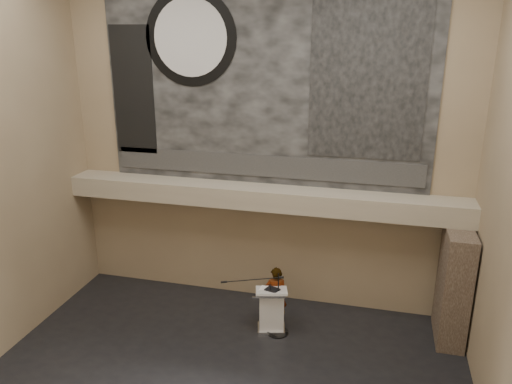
# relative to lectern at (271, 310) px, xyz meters

# --- Properties ---
(wall_back) EXTENTS (10.00, 0.02, 8.50)m
(wall_back) POSITION_rel_lectern_xyz_m (-0.58, 1.59, 3.70)
(wall_back) COLOR #867155
(wall_back) RESTS_ON floor
(wall_front) EXTENTS (10.00, 0.02, 8.50)m
(wall_front) POSITION_rel_lectern_xyz_m (-0.58, -6.41, 3.70)
(wall_front) COLOR #867155
(wall_front) RESTS_ON floor
(soffit) EXTENTS (10.00, 0.80, 0.50)m
(soffit) POSITION_rel_lectern_xyz_m (-0.58, 1.19, 2.40)
(soffit) COLOR gray
(soffit) RESTS_ON wall_back
(sprinkler_left) EXTENTS (0.04, 0.04, 0.06)m
(sprinkler_left) POSITION_rel_lectern_xyz_m (-2.18, 1.14, 2.12)
(sprinkler_left) COLOR #B2893D
(sprinkler_left) RESTS_ON soffit
(sprinkler_right) EXTENTS (0.04, 0.04, 0.06)m
(sprinkler_right) POSITION_rel_lectern_xyz_m (1.32, 1.14, 2.12)
(sprinkler_right) COLOR #B2893D
(sprinkler_right) RESTS_ON soffit
(banner) EXTENTS (8.00, 0.05, 5.00)m
(banner) POSITION_rel_lectern_xyz_m (-0.58, 1.56, 5.15)
(banner) COLOR black
(banner) RESTS_ON wall_back
(banner_text_strip) EXTENTS (7.76, 0.02, 0.55)m
(banner_text_strip) POSITION_rel_lectern_xyz_m (-0.58, 1.52, 3.10)
(banner_text_strip) COLOR #2B2B2B
(banner_text_strip) RESTS_ON banner
(banner_clock_rim) EXTENTS (2.30, 0.02, 2.30)m
(banner_clock_rim) POSITION_rel_lectern_xyz_m (-2.38, 1.52, 6.15)
(banner_clock_rim) COLOR black
(banner_clock_rim) RESTS_ON banner
(banner_clock_face) EXTENTS (1.84, 0.02, 1.84)m
(banner_clock_face) POSITION_rel_lectern_xyz_m (-2.38, 1.50, 6.15)
(banner_clock_face) COLOR silver
(banner_clock_face) RESTS_ON banner
(banner_building_print) EXTENTS (2.60, 0.02, 3.60)m
(banner_building_print) POSITION_rel_lectern_xyz_m (1.82, 1.52, 5.25)
(banner_building_print) COLOR black
(banner_building_print) RESTS_ON banner
(banner_brick_print) EXTENTS (1.10, 0.02, 3.20)m
(banner_brick_print) POSITION_rel_lectern_xyz_m (-3.98, 1.52, 4.85)
(banner_brick_print) COLOR black
(banner_brick_print) RESTS_ON banner
(stone_pier) EXTENTS (0.60, 1.40, 2.70)m
(stone_pier) POSITION_rel_lectern_xyz_m (4.07, 0.74, 0.80)
(stone_pier) COLOR #3F3126
(stone_pier) RESTS_ON floor
(lectern) EXTENTS (0.83, 0.68, 1.14)m
(lectern) POSITION_rel_lectern_xyz_m (0.00, 0.00, 0.00)
(lectern) COLOR silver
(lectern) RESTS_ON floor
(binder) EXTENTS (0.38, 0.34, 0.04)m
(binder) POSITION_rel_lectern_xyz_m (0.03, -0.04, 0.56)
(binder) COLOR black
(binder) RESTS_ON lectern
(papers) EXTENTS (0.23, 0.31, 0.00)m
(papers) POSITION_rel_lectern_xyz_m (-0.17, -0.03, 0.55)
(papers) COLOR white
(papers) RESTS_ON lectern
(speaker_person) EXTENTS (0.63, 0.50, 1.51)m
(speaker_person) POSITION_rel_lectern_xyz_m (0.03, 0.32, 0.20)
(speaker_person) COLOR white
(speaker_person) RESTS_ON floor
(mic_stand) EXTENTS (1.48, 0.80, 1.57)m
(mic_stand) POSITION_rel_lectern_xyz_m (0.13, -0.09, -0.31)
(mic_stand) COLOR black
(mic_stand) RESTS_ON floor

